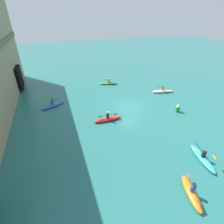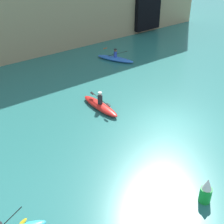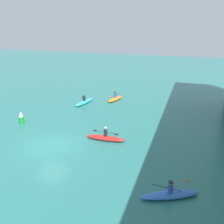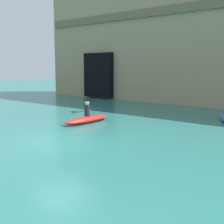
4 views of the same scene
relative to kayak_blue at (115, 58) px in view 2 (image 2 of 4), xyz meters
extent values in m
plane|color=#28706B|center=(-3.35, -9.75, -0.20)|extent=(120.00, 120.00, 0.00)
cube|color=black|center=(7.69, 4.53, 1.80)|extent=(3.18, 0.70, 3.38)
ellipsoid|color=yellow|center=(-13.39, -11.63, 0.13)|extent=(0.44, 0.22, 0.22)
ellipsoid|color=blue|center=(0.00, 0.00, -0.04)|extent=(2.17, 3.40, 0.33)
cylinder|color=#2D47B7|center=(0.00, 0.00, 0.37)|extent=(0.28, 0.28, 0.47)
sphere|color=#9E704C|center=(0.00, 0.00, 0.72)|extent=(0.23, 0.23, 0.23)
cylinder|color=#232328|center=(0.00, 0.00, 0.81)|extent=(0.29, 0.29, 0.06)
cylinder|color=black|center=(0.00, 0.00, 0.39)|extent=(1.07, 1.89, 0.88)
ellipsoid|color=#D84C19|center=(0.46, -0.83, 0.01)|extent=(0.36, 0.46, 0.21)
ellipsoid|color=#D84C19|center=(-0.46, 0.83, 0.77)|extent=(0.36, 0.46, 0.21)
ellipsoid|color=red|center=(-5.73, -5.90, -0.01)|extent=(0.84, 3.36, 0.39)
cylinder|color=#232328|center=(-5.73, -5.90, 0.48)|extent=(0.31, 0.31, 0.59)
sphere|color=beige|center=(-5.73, -5.90, 0.87)|extent=(0.19, 0.19, 0.19)
cylinder|color=silver|center=(-5.73, -5.90, 0.95)|extent=(0.24, 0.24, 0.06)
cylinder|color=black|center=(-5.73, -5.90, 0.51)|extent=(0.16, 2.18, 0.12)
ellipsoid|color=black|center=(-5.67, -4.94, 0.47)|extent=(0.21, 0.45, 0.07)
ellipsoid|color=black|center=(-5.78, -6.87, 0.55)|extent=(0.21, 0.45, 0.07)
cylinder|color=green|center=(-6.61, -14.95, 0.16)|extent=(0.51, 0.51, 0.72)
cone|color=white|center=(-6.61, -14.95, 0.78)|extent=(0.44, 0.44, 0.52)
camera|label=1|loc=(-22.11, -0.80, 11.03)|focal=28.00mm
camera|label=2|loc=(-15.44, -20.14, 10.02)|focal=50.00mm
camera|label=3|loc=(12.14, 0.54, 9.23)|focal=40.00mm
camera|label=4|loc=(6.66, -18.15, 2.95)|focal=50.00mm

